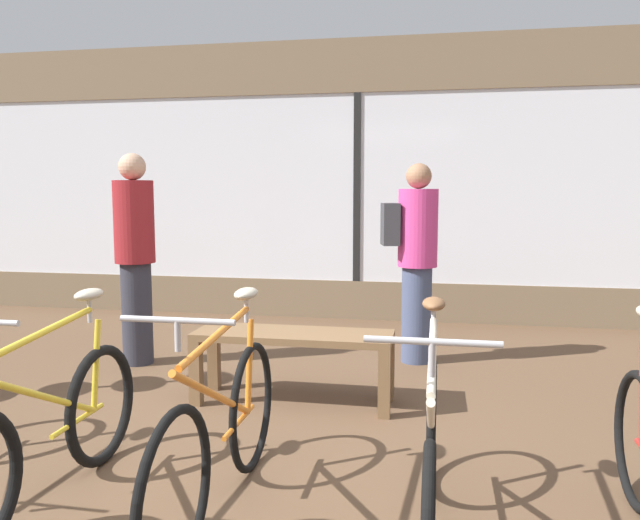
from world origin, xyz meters
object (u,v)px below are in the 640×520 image
Objects in this scene: bicycle_right at (430,458)px; display_bench at (293,345)px; bicycle_center at (221,432)px; bicycle_left at (46,433)px; customer_near_rack at (135,254)px; customer_by_window at (415,256)px.

bicycle_right reaches higher than display_bench.
bicycle_left is at bearing -173.09° from bicycle_center.
bicycle_center is (0.83, 0.10, 0.02)m from bicycle_left.
bicycle_left is 1.19× the size of display_bench.
customer_near_rack is at bearing 137.13° from bicycle_right.
bicycle_center is at bearing -105.64° from customer_by_window.
bicycle_left is 0.84m from bicycle_center.
display_bench is 0.77× the size of customer_near_rack.
bicycle_center is 0.93× the size of customer_near_rack.
bicycle_center reaches higher than bicycle_left.
customer_near_rack is 1.05× the size of customer_by_window.
bicycle_left is 1.79m from bicycle_right.
bicycle_right is 1.24× the size of display_bench.
customer_near_rack reaches higher than display_bench.
customer_near_rack reaches higher than bicycle_right.
customer_by_window is (0.78, 2.78, 0.55)m from bicycle_center.
customer_by_window reaches higher than bicycle_right.
display_bench is at bearing -25.15° from customer_near_rack.
bicycle_left is 0.92× the size of customer_near_rack.
customer_near_rack is at bearing 124.71° from bicycle_center.
bicycle_center reaches higher than bicycle_right.
display_bench is at bearing 90.76° from bicycle_center.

